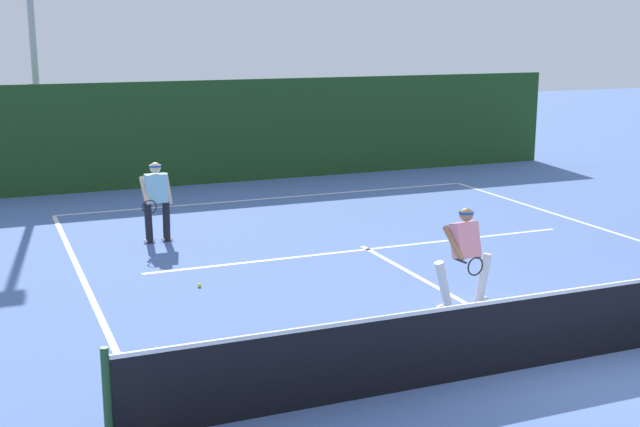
# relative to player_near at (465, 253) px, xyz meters

# --- Properties ---
(ground_plane) EXTENTS (80.00, 80.00, 0.00)m
(ground_plane) POSITION_rel_player_near_xyz_m (0.11, -2.45, -0.87)
(ground_plane) COLOR #4E6BA9
(court_line_baseline_far) EXTENTS (10.99, 0.10, 0.01)m
(court_line_baseline_far) POSITION_rel_player_near_xyz_m (0.11, 9.25, -0.87)
(court_line_baseline_far) COLOR white
(court_line_baseline_far) RESTS_ON ground_plane
(court_line_service) EXTENTS (8.96, 0.10, 0.01)m
(court_line_service) POSITION_rel_player_near_xyz_m (0.11, 3.70, -0.87)
(court_line_service) COLOR white
(court_line_service) RESTS_ON ground_plane
(court_line_centre) EXTENTS (0.10, 6.40, 0.01)m
(court_line_centre) POSITION_rel_player_near_xyz_m (0.11, 0.75, -0.87)
(court_line_centre) COLOR white
(court_line_centre) RESTS_ON ground_plane
(tennis_net) EXTENTS (12.03, 0.09, 1.09)m
(tennis_net) POSITION_rel_player_near_xyz_m (0.11, -2.45, -0.36)
(tennis_net) COLOR #1E4723
(tennis_net) RESTS_ON ground_plane
(player_near) EXTENTS (1.11, 0.88, 1.59)m
(player_near) POSITION_rel_player_near_xyz_m (0.00, 0.00, 0.00)
(player_near) COLOR silver
(player_near) RESTS_ON ground_plane
(player_far) EXTENTS (0.74, 0.87, 1.66)m
(player_far) POSITION_rel_player_near_xyz_m (-3.63, 5.87, 0.04)
(player_far) COLOR black
(player_far) RESTS_ON ground_plane
(tennis_ball) EXTENTS (0.07, 0.07, 0.07)m
(tennis_ball) POSITION_rel_player_near_xyz_m (-3.61, 2.54, -0.84)
(tennis_ball) COLOR #D1E033
(tennis_ball) RESTS_ON ground_plane
(back_fence_windscreen) EXTENTS (20.13, 0.12, 2.90)m
(back_fence_windscreen) POSITION_rel_player_near_xyz_m (0.11, 11.96, 0.58)
(back_fence_windscreen) COLOR #1D411B
(back_fence_windscreen) RESTS_ON ground_plane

